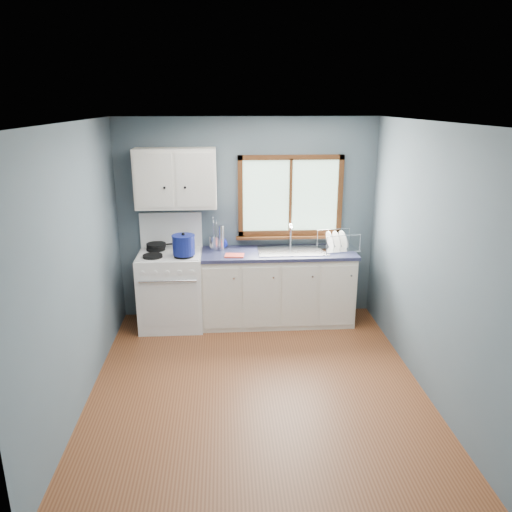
{
  "coord_description": "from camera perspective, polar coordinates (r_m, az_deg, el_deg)",
  "views": [
    {
      "loc": [
        -0.29,
        -4.29,
        2.66
      ],
      "look_at": [
        0.05,
        0.9,
        1.05
      ],
      "focal_mm": 35.0,
      "sensor_mm": 36.0,
      "label": 1
    }
  ],
  "objects": [
    {
      "name": "wall_back",
      "position": [
        6.27,
        -1.0,
        4.2
      ],
      "size": [
        3.2,
        0.02,
        2.5
      ],
      "primitive_type": "cube",
      "color": "#4D5C65",
      "rests_on": "ground"
    },
    {
      "name": "skillet",
      "position": [
        6.22,
        -11.32,
        1.21
      ],
      "size": [
        0.38,
        0.29,
        0.05
      ],
      "rotation": [
        0.0,
        0.0,
        0.29
      ],
      "color": "black",
      "rests_on": "gas_range"
    },
    {
      "name": "wall_left",
      "position": [
        4.71,
        -19.84,
        -1.3
      ],
      "size": [
        0.02,
        3.6,
        2.5
      ],
      "primitive_type": "cube",
      "color": "#4D5C65",
      "rests_on": "ground"
    },
    {
      "name": "utensil_crock",
      "position": [
        6.16,
        -4.73,
        1.56
      ],
      "size": [
        0.17,
        0.17,
        0.42
      ],
      "rotation": [
        0.0,
        0.0,
        -0.31
      ],
      "color": "silver",
      "rests_on": "countertop"
    },
    {
      "name": "sink",
      "position": [
        6.11,
        4.18,
        0.01
      ],
      "size": [
        0.84,
        0.46,
        0.44
      ],
      "color": "silver",
      "rests_on": "countertop"
    },
    {
      "name": "stockpot",
      "position": [
        5.84,
        -8.28,
        1.3
      ],
      "size": [
        0.33,
        0.33,
        0.26
      ],
      "rotation": [
        0.0,
        0.0,
        -0.27
      ],
      "color": "navy",
      "rests_on": "gas_range"
    },
    {
      "name": "ceiling",
      "position": [
        4.31,
        0.12,
        15.19
      ],
      "size": [
        3.2,
        3.6,
        0.02
      ],
      "primitive_type": "cube",
      "color": "white",
      "rests_on": "wall_back"
    },
    {
      "name": "dish_rack",
      "position": [
        6.22,
        9.29,
        1.31
      ],
      "size": [
        0.5,
        0.42,
        0.24
      ],
      "rotation": [
        0.0,
        0.0,
        0.18
      ],
      "color": "silver",
      "rests_on": "countertop"
    },
    {
      "name": "window",
      "position": [
        6.23,
        3.95,
        6.2
      ],
      "size": [
        1.36,
        0.1,
        1.03
      ],
      "color": "#9EC6A8",
      "rests_on": "wall_back"
    },
    {
      "name": "thermos",
      "position": [
        6.09,
        -4.01,
        2.08
      ],
      "size": [
        0.1,
        0.1,
        0.31
      ],
      "primitive_type": "cylinder",
      "rotation": [
        0.0,
        0.0,
        -0.42
      ],
      "color": "silver",
      "rests_on": "countertop"
    },
    {
      "name": "wall_right",
      "position": [
        4.9,
        19.24,
        -0.52
      ],
      "size": [
        0.02,
        3.6,
        2.5
      ],
      "primitive_type": "cube",
      "color": "#4D5C65",
      "rests_on": "ground"
    },
    {
      "name": "countertop",
      "position": [
        6.08,
        2.51,
        0.35
      ],
      "size": [
        1.89,
        0.64,
        0.04
      ],
      "primitive_type": "cube",
      "color": "#1F223D",
      "rests_on": "base_cabinets"
    },
    {
      "name": "wall_front",
      "position": [
        2.87,
        2.6,
        -12.27
      ],
      "size": [
        3.2,
        0.02,
        2.5
      ],
      "primitive_type": "cube",
      "color": "#4D5C65",
      "rests_on": "ground"
    },
    {
      "name": "floor",
      "position": [
        5.07,
        0.1,
        -14.63
      ],
      "size": [
        3.2,
        3.6,
        0.02
      ],
      "primitive_type": "cube",
      "color": "brown",
      "rests_on": "ground"
    },
    {
      "name": "base_cabinets",
      "position": [
        6.24,
        2.45,
        -3.96
      ],
      "size": [
        1.85,
        0.6,
        0.88
      ],
      "color": "silver",
      "rests_on": "floor"
    },
    {
      "name": "soap_bottle",
      "position": [
        6.16,
        -3.77,
        2.08
      ],
      "size": [
        0.11,
        0.11,
        0.28
      ],
      "primitive_type": "imported",
      "rotation": [
        0.0,
        0.0,
        0.05
      ],
      "color": "#1626AF",
      "rests_on": "countertop"
    },
    {
      "name": "dish_towel",
      "position": [
        5.89,
        -2.48,
        0.06
      ],
      "size": [
        0.24,
        0.18,
        0.02
      ],
      "primitive_type": "cube",
      "rotation": [
        0.0,
        0.0,
        -0.11
      ],
      "color": "#EE4738",
      "rests_on": "countertop"
    },
    {
      "name": "upper_cabinets",
      "position": [
        6.01,
        -9.16,
        8.74
      ],
      "size": [
        0.95,
        0.35,
        0.7
      ],
      "color": "silver",
      "rests_on": "wall_back"
    },
    {
      "name": "gas_range",
      "position": [
        6.2,
        -9.64,
        -3.53
      ],
      "size": [
        0.76,
        0.69,
        1.36
      ],
      "color": "white",
      "rests_on": "floor"
    }
  ]
}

